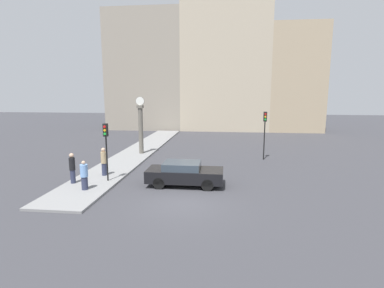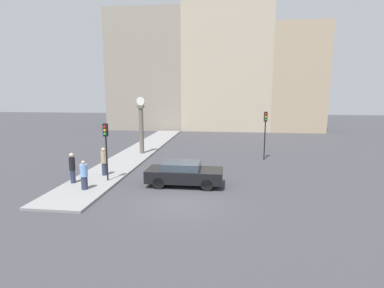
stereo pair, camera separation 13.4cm
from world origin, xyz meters
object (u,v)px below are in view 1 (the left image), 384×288
(sedan_car, at_px, (184,173))
(pedestrian_tan_coat, at_px, (104,161))
(street_clock, at_px, (141,127))
(pedestrian_black_jacket, at_px, (72,168))
(pedestrian_blue_stripe, at_px, (84,175))
(traffic_light_far, at_px, (265,126))
(traffic_light_near, at_px, (106,140))

(sedan_car, relative_size, pedestrian_tan_coat, 2.46)
(pedestrian_tan_coat, bearing_deg, street_clock, 86.72)
(sedan_car, xyz_separation_m, pedestrian_tan_coat, (-5.31, 1.09, 0.31))
(street_clock, height_order, pedestrian_black_jacket, street_clock)
(sedan_car, xyz_separation_m, pedestrian_blue_stripe, (-5.23, -1.74, 0.19))
(street_clock, distance_m, pedestrian_tan_coat, 7.18)
(sedan_car, distance_m, traffic_light_far, 9.36)
(traffic_light_near, bearing_deg, pedestrian_tan_coat, 121.66)
(traffic_light_far, distance_m, pedestrian_blue_stripe, 14.12)
(sedan_car, relative_size, pedestrian_blue_stripe, 2.73)
(sedan_car, xyz_separation_m, traffic_light_far, (5.38, 7.39, 2.02))
(traffic_light_near, height_order, traffic_light_far, traffic_light_far)
(street_clock, bearing_deg, sedan_car, -58.86)
(pedestrian_black_jacket, bearing_deg, sedan_car, 6.30)
(sedan_car, distance_m, pedestrian_black_jacket, 6.50)
(street_clock, height_order, pedestrian_blue_stripe, street_clock)
(traffic_light_far, distance_m, pedestrian_tan_coat, 12.52)
(traffic_light_near, bearing_deg, sedan_car, -0.04)
(street_clock, bearing_deg, traffic_light_far, -4.04)
(pedestrian_blue_stripe, bearing_deg, street_clock, 88.10)
(traffic_light_near, xyz_separation_m, pedestrian_tan_coat, (-0.67, 1.08, -1.57))
(sedan_car, bearing_deg, street_clock, 121.14)
(traffic_light_far, bearing_deg, traffic_light_near, -143.60)
(sedan_car, bearing_deg, pedestrian_blue_stripe, -161.57)
(sedan_car, bearing_deg, traffic_light_near, 179.96)
(traffic_light_near, distance_m, pedestrian_tan_coat, 2.02)
(pedestrian_blue_stripe, distance_m, pedestrian_black_jacket, 1.60)
(pedestrian_tan_coat, bearing_deg, sedan_car, -11.56)
(sedan_car, bearing_deg, pedestrian_black_jacket, -173.70)
(traffic_light_near, height_order, pedestrian_tan_coat, traffic_light_near)
(sedan_car, distance_m, pedestrian_blue_stripe, 5.52)
(traffic_light_far, height_order, street_clock, street_clock)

